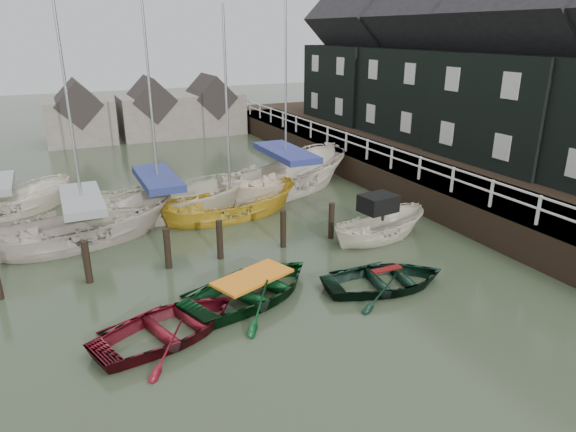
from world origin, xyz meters
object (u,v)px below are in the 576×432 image
rowboat_green (253,298)px  rowboat_red (171,336)px  motorboat (379,236)px  sailboat_c (231,215)px  sailboat_e (4,214)px  sailboat_b (161,215)px  sailboat_a (87,239)px  rowboat_dkgreen (385,287)px  sailboat_d (286,188)px

rowboat_green → rowboat_red: bearing=88.8°
motorboat → sailboat_c: 6.46m
sailboat_e → sailboat_b: bearing=-134.7°
sailboat_b → sailboat_e: size_ratio=1.17×
sailboat_a → rowboat_green: bearing=-162.4°
rowboat_dkgreen → sailboat_a: size_ratio=0.37×
rowboat_dkgreen → rowboat_green: bearing=83.6°
rowboat_green → sailboat_d: size_ratio=0.33×
rowboat_red → sailboat_e: (-4.42, 12.32, 0.06)m
rowboat_dkgreen → sailboat_d: sailboat_d is taller
sailboat_c → sailboat_b: bearing=62.0°
sailboat_a → sailboat_b: 3.44m
sailboat_b → sailboat_a: bearing=124.4°
sailboat_d → sailboat_b: bearing=78.3°
rowboat_dkgreen → sailboat_c: (-2.18, 8.24, 0.01)m
rowboat_green → sailboat_c: sailboat_c is taller
sailboat_b → sailboat_d: 6.62m
rowboat_dkgreen → sailboat_d: 10.85m
rowboat_dkgreen → sailboat_b: (-4.93, 9.43, 0.06)m
sailboat_b → rowboat_dkgreen: bearing=-144.0°
sailboat_b → sailboat_c: sailboat_b is taller
sailboat_a → sailboat_d: bearing=-86.8°
sailboat_b → sailboat_c: bearing=-105.1°
sailboat_e → sailboat_d: bearing=-116.2°
sailboat_d → sailboat_c: bearing=100.7°
rowboat_green → sailboat_e: (-7.08, 11.35, 0.06)m
rowboat_green → sailboat_a: bearing=9.6°
sailboat_a → sailboat_c: sailboat_a is taller
rowboat_green → motorboat: bearing=-90.2°
sailboat_a → rowboat_red: bearing=177.0°
rowboat_red → sailboat_a: 7.93m
rowboat_red → sailboat_d: size_ratio=0.30×
rowboat_red → sailboat_a: sailboat_a is taller
rowboat_red → rowboat_dkgreen: bearing=-109.6°
rowboat_red → motorboat: motorboat is taller
motorboat → sailboat_d: sailboat_d is taller
sailboat_d → sailboat_e: (-12.60, 1.70, 0.00)m
sailboat_c → sailboat_d: sailboat_d is taller
rowboat_dkgreen → sailboat_c: sailboat_c is taller
rowboat_dkgreen → motorboat: bearing=-22.6°
sailboat_c → motorboat: bearing=-143.1°
rowboat_red → sailboat_c: size_ratio=0.42×
sailboat_a → sailboat_e: sailboat_a is taller
sailboat_b → sailboat_d: (6.49, 1.30, -0.00)m
rowboat_green → sailboat_e: size_ratio=0.45×
sailboat_b → sailboat_c: (2.75, -1.20, -0.05)m
rowboat_dkgreen → sailboat_c: 8.52m
rowboat_red → rowboat_green: (2.67, 0.97, 0.00)m
sailboat_a → sailboat_d: size_ratio=0.78×
rowboat_dkgreen → rowboat_red: bearing=97.9°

